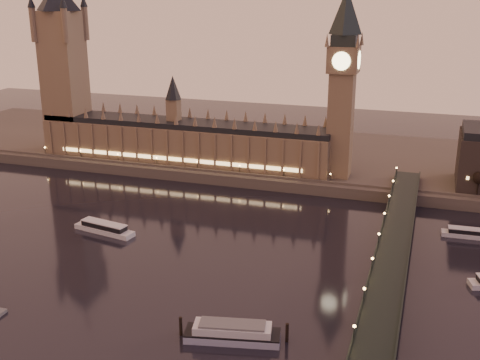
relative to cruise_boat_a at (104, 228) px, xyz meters
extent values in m
plane|color=black|center=(37.09, -19.94, -2.16)|extent=(700.00, 700.00, 0.00)
cube|color=#423D35|center=(67.09, 145.06, 0.84)|extent=(560.00, 130.00, 6.00)
cube|color=brown|center=(-2.91, 101.06, 14.84)|extent=(180.00, 26.00, 22.00)
cube|color=black|center=(-2.91, 101.06, 27.44)|extent=(180.00, 22.00, 3.20)
cube|color=#FFCC7F|center=(-2.91, 87.56, 8.84)|extent=(153.00, 0.25, 2.20)
cube|color=brown|center=(-82.91, 101.06, 47.84)|extent=(22.00, 22.00, 88.00)
cube|color=brown|center=(91.09, 101.06, 32.84)|extent=(13.00, 13.00, 58.00)
cube|color=brown|center=(91.09, 101.06, 68.84)|extent=(16.00, 16.00, 14.00)
cylinder|color=#FFEAA5|center=(91.09, 92.88, 68.84)|extent=(9.60, 0.35, 9.60)
cylinder|color=#FFEAA5|center=(82.91, 101.06, 68.84)|extent=(0.35, 9.60, 9.60)
cube|color=black|center=(91.09, 101.06, 78.84)|extent=(13.00, 13.00, 6.00)
cone|color=black|center=(91.09, 101.06, 93.84)|extent=(17.68, 17.68, 24.00)
cube|color=black|center=(129.09, -19.94, 5.84)|extent=(13.00, 260.00, 2.00)
cube|color=black|center=(122.79, -19.94, 7.34)|extent=(0.60, 260.00, 1.00)
cube|color=black|center=(135.39, -19.94, 7.34)|extent=(0.60, 260.00, 1.00)
cube|color=silver|center=(0.00, 0.00, -1.04)|extent=(31.35, 12.08, 2.25)
cube|color=black|center=(0.00, 0.00, 1.21)|extent=(23.29, 9.46, 2.25)
cube|color=silver|center=(0.00, 0.00, 2.54)|extent=(23.94, 9.83, 0.41)
cube|color=silver|center=(159.35, 46.01, -1.19)|extent=(23.17, 6.71, 1.94)
cube|color=black|center=(159.35, 46.01, 0.75)|extent=(17.16, 5.42, 1.94)
cube|color=silver|center=(159.35, 46.01, 1.90)|extent=(17.63, 5.67, 0.35)
cube|color=#939DBB|center=(84.58, -65.54, -0.92)|extent=(31.72, 14.62, 2.49)
cube|color=black|center=(84.58, -65.54, 0.57)|extent=(31.72, 14.62, 0.48)
cube|color=silver|center=(84.58, -65.54, 2.05)|extent=(25.91, 12.52, 2.49)
cube|color=#595B5E|center=(84.58, -65.54, 3.63)|extent=(21.96, 10.81, 0.67)
cylinder|color=black|center=(67.72, -68.02, 1.09)|extent=(1.05, 1.05, 6.50)
cylinder|color=black|center=(101.44, -61.06, 1.09)|extent=(1.05, 1.05, 6.50)
camera|label=1|loc=(138.84, -224.39, 106.37)|focal=45.00mm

